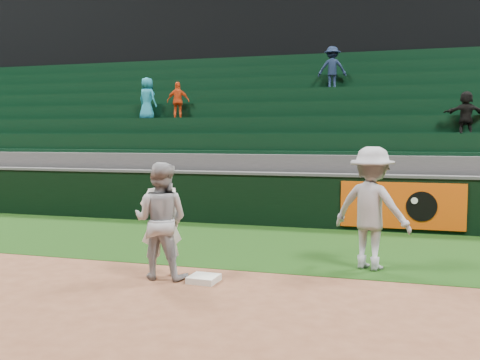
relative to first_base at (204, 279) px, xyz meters
name	(u,v)px	position (x,y,z in m)	size (l,w,h in m)	color
ground	(184,283)	(-0.24, -0.16, -0.05)	(70.00, 70.00, 0.00)	brown
foul_grass	(242,243)	(-0.24, 2.84, -0.04)	(36.00, 4.20, 0.01)	black
upper_deck	(332,48)	(-0.24, 17.29, 5.95)	(40.00, 12.00, 12.00)	black
first_base	(204,279)	(0.00, 0.00, 0.00)	(0.40, 0.40, 0.09)	silver
first_baseman	(161,221)	(-0.71, 0.13, 0.79)	(0.61, 0.40, 1.67)	silver
baserunner	(161,220)	(-0.68, 0.03, 0.81)	(0.83, 0.65, 1.71)	#979AA1
base_coach	(372,208)	(2.26, 1.45, 0.92)	(1.24, 0.71, 1.92)	#9396A0
field_wall	(269,199)	(-0.22, 5.04, 0.59)	(36.00, 0.45, 1.25)	black
stadium_seating	(297,149)	(-0.24, 8.81, 1.66)	(36.00, 5.95, 4.85)	#3B3B3E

